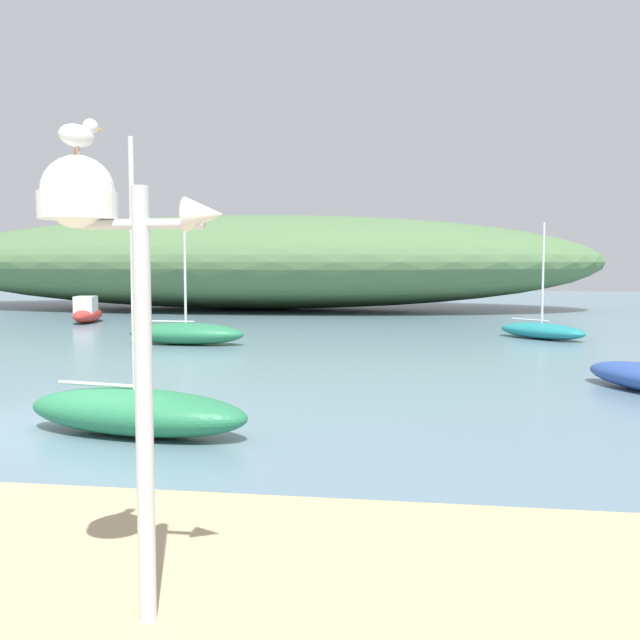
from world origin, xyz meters
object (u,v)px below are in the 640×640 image
at_px(mast_structure, 99,238).
at_px(sailboat_east_reach, 542,330).
at_px(seagull_on_radar, 79,134).
at_px(sailboat_far_left, 186,333).
at_px(sailboat_outer_mooring, 136,411).
at_px(motorboat_mid_channel, 87,313).

height_order(mast_structure, sailboat_east_reach, sailboat_east_reach).
height_order(seagull_on_radar, sailboat_far_left, sailboat_far_left).
height_order(seagull_on_radar, sailboat_east_reach, sailboat_east_reach).
bearing_deg(sailboat_east_reach, seagull_on_radar, -105.75).
bearing_deg(sailboat_outer_mooring, motorboat_mid_channel, 118.03).
distance_m(sailboat_east_reach, sailboat_far_left, 12.19).
bearing_deg(sailboat_outer_mooring, seagull_on_radar, -70.08).
xyz_separation_m(sailboat_outer_mooring, sailboat_far_left, (-3.38, 12.15, -0.01)).
xyz_separation_m(mast_structure, seagull_on_radar, (-0.13, 0.02, 0.69)).
bearing_deg(sailboat_far_left, sailboat_east_reach, 16.96).
xyz_separation_m(sailboat_east_reach, sailboat_far_left, (-11.66, -3.55, 0.07)).
xyz_separation_m(seagull_on_radar, sailboat_outer_mooring, (-2.16, 5.97, -3.14)).
height_order(motorboat_mid_channel, sailboat_far_left, sailboat_far_left).
xyz_separation_m(mast_structure, sailboat_far_left, (-5.68, 18.14, -2.46)).
bearing_deg(mast_structure, sailboat_far_left, 107.39).
distance_m(mast_structure, sailboat_east_reach, 22.64).
distance_m(mast_structure, sailboat_far_left, 19.16).
xyz_separation_m(mast_structure, motorboat_mid_channel, (-12.87, 25.84, -2.38)).
distance_m(motorboat_mid_channel, sailboat_outer_mooring, 22.50).
bearing_deg(sailboat_far_left, mast_structure, -72.61).
height_order(mast_structure, sailboat_outer_mooring, sailboat_outer_mooring).
bearing_deg(motorboat_mid_channel, seagull_on_radar, -63.75).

